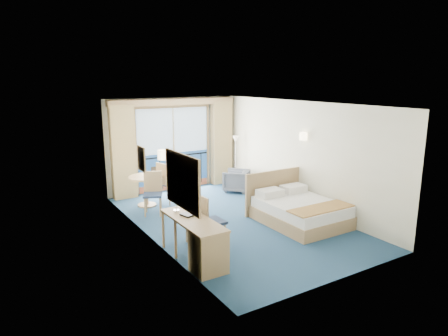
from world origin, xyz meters
TOP-DOWN VIEW (x-y plane):
  - floor at (0.00, 0.00)m, footprint 6.50×6.50m
  - room_walls at (0.00, 0.00)m, footprint 4.04×6.54m
  - balcony_door at (-0.01, 3.22)m, footprint 2.36×0.03m
  - curtain_left at (-1.55, 3.07)m, footprint 0.65×0.22m
  - curtain_right at (1.55, 3.07)m, footprint 0.65×0.22m
  - pelmet at (0.00, 3.10)m, footprint 3.80×0.25m
  - mirror at (-1.97, -1.50)m, footprint 0.05×1.25m
  - wall_print at (-1.97, 0.45)m, footprint 0.04×0.42m
  - sconce_left at (-1.94, -0.60)m, footprint 0.18×0.18m
  - sconce_right at (1.94, -0.15)m, footprint 0.18×0.18m
  - bed at (1.22, -0.87)m, footprint 1.66×1.98m
  - nightstand at (1.75, 0.44)m, footprint 0.45×0.43m
  - phone at (1.74, 0.43)m, footprint 0.23×0.21m
  - armchair at (1.44, 2.04)m, footprint 0.97×0.97m
  - floor_lamp at (1.72, 2.52)m, footprint 0.21×0.21m
  - desk at (-1.71, -1.78)m, footprint 0.57×1.65m
  - desk_chair at (-1.23, -1.02)m, footprint 0.49×0.48m
  - folder at (-1.64, -1.09)m, footprint 0.37×0.31m
  - desk_lamp at (-1.79, -0.82)m, footprint 0.12×0.12m
  - round_table at (-1.29, 2.12)m, footprint 0.87×0.87m
  - table_chair_a at (-0.75, 2.02)m, footprint 0.61×0.60m
  - table_chair_b at (-1.37, 1.46)m, footprint 0.59×0.60m

SIDE VIEW (x-z plane):
  - floor at x=0.00m, z-range 0.00..0.00m
  - bed at x=1.22m, z-range -0.23..0.82m
  - nightstand at x=1.75m, z-range 0.00..0.59m
  - armchair at x=1.44m, z-range 0.00..0.64m
  - desk at x=-1.71m, z-range 0.04..0.82m
  - table_chair_b at x=-1.37m, z-range 0.07..1.09m
  - round_table at x=-1.29m, z-range 0.20..0.99m
  - desk_chair at x=-1.23m, z-range 0.07..1.15m
  - table_chair_a at x=-0.75m, z-range 0.07..1.16m
  - phone at x=1.74m, z-range 0.59..0.68m
  - folder at x=-1.64m, z-range 0.78..0.81m
  - desk_lamp at x=-1.79m, z-range 0.89..1.34m
  - balcony_door at x=-0.01m, z-range -0.12..2.40m
  - floor_lamp at x=1.72m, z-range 0.40..1.95m
  - curtain_left at x=-1.55m, z-range 0.00..2.55m
  - curtain_right at x=1.55m, z-range 0.00..2.55m
  - mirror at x=-1.97m, z-range 1.08..2.03m
  - wall_print at x=-1.97m, z-range 1.34..1.86m
  - room_walls at x=0.00m, z-range 0.42..3.14m
  - sconce_left at x=-1.94m, z-range 1.76..1.94m
  - sconce_right at x=1.94m, z-range 1.76..1.94m
  - pelmet at x=0.00m, z-range 2.49..2.67m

